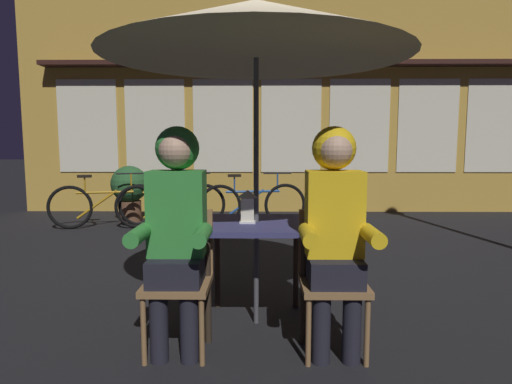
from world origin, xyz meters
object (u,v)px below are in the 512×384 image
(chair_right, at_px, (332,272))
(person_right_hooded, at_px, (335,218))
(bicycle_third, at_px, (253,204))
(bicycle_nearest, at_px, (105,205))
(patio_umbrella, at_px, (256,29))
(chair_left, at_px, (179,272))
(bicycle_second, at_px, (171,205))
(potted_plant, at_px, (130,189))
(cafe_table, at_px, (256,236))
(lantern, at_px, (248,206))
(person_left_hooded, at_px, (176,218))

(chair_right, relative_size, person_right_hooded, 0.62)
(bicycle_third, bearing_deg, bicycle_nearest, -176.60)
(patio_umbrella, height_order, chair_left, patio_umbrella)
(patio_umbrella, xyz_separation_m, chair_left, (-0.48, -0.37, -1.57))
(bicycle_second, xyz_separation_m, potted_plant, (-0.78, 0.48, 0.20))
(cafe_table, xyz_separation_m, person_right_hooded, (0.48, -0.43, 0.21))
(cafe_table, distance_m, patio_umbrella, 1.42)
(person_right_hooded, relative_size, bicycle_second, 0.85)
(cafe_table, distance_m, person_right_hooded, 0.67)
(patio_umbrella, xyz_separation_m, potted_plant, (-2.13, 4.06, -1.51))
(patio_umbrella, relative_size, person_right_hooded, 1.65)
(chair_right, bearing_deg, chair_left, 180.00)
(cafe_table, bearing_deg, chair_left, -142.45)
(chair_left, xyz_separation_m, chair_right, (0.96, 0.00, 0.00))
(cafe_table, xyz_separation_m, bicycle_third, (-0.10, 3.66, -0.29))
(lantern, height_order, chair_left, lantern)
(lantern, distance_m, bicycle_second, 3.86)
(person_right_hooded, bearing_deg, potted_plant, 120.19)
(person_right_hooded, distance_m, bicycle_nearest, 4.88)
(chair_left, bearing_deg, person_right_hooded, -3.39)
(bicycle_third, bearing_deg, bicycle_second, -176.61)
(cafe_table, relative_size, person_right_hooded, 0.53)
(person_left_hooded, relative_size, bicycle_third, 0.84)
(patio_umbrella, bearing_deg, chair_left, -142.45)
(chair_left, relative_size, potted_plant, 0.95)
(lantern, xyz_separation_m, person_left_hooded, (-0.42, -0.41, -0.01))
(person_left_hooded, xyz_separation_m, bicycle_third, (0.38, 4.08, -0.50))
(bicycle_nearest, xyz_separation_m, potted_plant, (0.22, 0.54, 0.20))
(bicycle_nearest, relative_size, potted_plant, 1.79)
(cafe_table, xyz_separation_m, chair_left, (-0.48, -0.37, -0.15))
(chair_left, xyz_separation_m, bicycle_third, (0.38, 4.02, -0.14))
(lantern, height_order, bicycle_third, lantern)
(cafe_table, xyz_separation_m, bicycle_nearest, (-2.35, 3.52, -0.29))
(lantern, relative_size, chair_left, 0.27)
(person_right_hooded, relative_size, bicycle_third, 0.84)
(chair_left, relative_size, person_left_hooded, 0.62)
(cafe_table, height_order, potted_plant, potted_plant)
(patio_umbrella, distance_m, potted_plant, 4.83)
(patio_umbrella, xyz_separation_m, chair_right, (0.48, -0.37, -1.57))
(person_left_hooded, relative_size, bicycle_second, 0.85)
(chair_left, distance_m, potted_plant, 4.73)
(chair_left, relative_size, chair_right, 1.00)
(cafe_table, xyz_separation_m, bicycle_second, (-1.35, 3.58, -0.29))
(chair_right, bearing_deg, person_left_hooded, -176.61)
(chair_right, bearing_deg, bicycle_nearest, 125.99)
(cafe_table, height_order, person_right_hooded, person_right_hooded)
(lantern, bearing_deg, person_left_hooded, -135.83)
(chair_left, bearing_deg, cafe_table, 37.55)
(person_left_hooded, height_order, person_right_hooded, same)
(chair_left, height_order, potted_plant, potted_plant)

